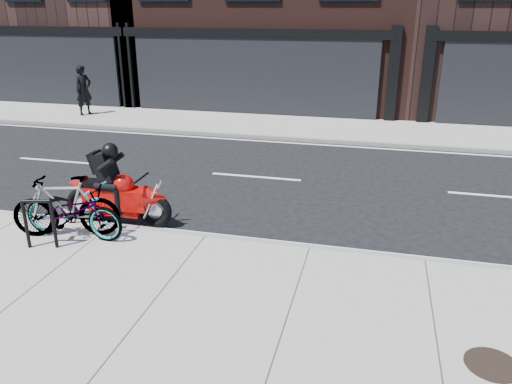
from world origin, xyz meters
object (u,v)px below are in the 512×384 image
(bike_rack, at_px, (39,220))
(manhole_cover, at_px, (492,365))
(bicycle_front, at_px, (73,211))
(pedestrian, at_px, (84,90))
(motorcycle, at_px, (121,192))
(bicycle_rear, at_px, (66,207))

(bike_rack, relative_size, manhole_cover, 1.41)
(bike_rack, bearing_deg, bicycle_front, 59.46)
(bike_rack, distance_m, manhole_cover, 7.47)
(bicycle_front, distance_m, pedestrian, 11.87)
(motorcycle, distance_m, manhole_cover, 7.21)
(bicycle_front, distance_m, motorcycle, 1.11)
(bicycle_front, height_order, manhole_cover, bicycle_front)
(bicycle_rear, xyz_separation_m, manhole_cover, (7.13, -1.99, -0.59))
(bicycle_rear, bearing_deg, manhole_cover, 58.00)
(bicycle_front, relative_size, manhole_cover, 3.04)
(bicycle_front, height_order, bicycle_rear, bicycle_rear)
(bike_rack, distance_m, motorcycle, 1.74)
(motorcycle, bearing_deg, bicycle_front, -116.54)
(bicycle_front, xyz_separation_m, pedestrian, (-6.07, 10.19, 0.45))
(motorcycle, relative_size, manhole_cover, 3.52)
(bicycle_front, xyz_separation_m, motorcycle, (0.46, 1.01, 0.05))
(bike_rack, distance_m, pedestrian, 12.19)
(bicycle_rear, distance_m, pedestrian, 11.80)
(bike_rack, bearing_deg, bicycle_rear, 71.95)
(bike_rack, height_order, motorcycle, motorcycle)
(bicycle_rear, distance_m, motorcycle, 1.17)
(bike_rack, relative_size, pedestrian, 0.48)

